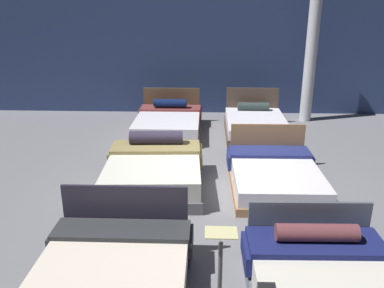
{
  "coord_description": "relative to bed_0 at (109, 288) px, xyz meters",
  "views": [
    {
      "loc": [
        -0.14,
        -6.27,
        3.0
      ],
      "look_at": [
        -0.4,
        0.52,
        0.62
      ],
      "focal_mm": 37.1,
      "sensor_mm": 36.0,
      "label": 1
    }
  ],
  "objects": [
    {
      "name": "ground_plane",
      "position": [
        1.12,
        2.94,
        -0.25
      ],
      "size": [
        18.0,
        18.0,
        0.02
      ],
      "primitive_type": "cube",
      "color": "slate"
    },
    {
      "name": "showroom_back_wall",
      "position": [
        1.12,
        8.08,
        1.51
      ],
      "size": [
        18.0,
        0.06,
        3.5
      ],
      "primitive_type": "cube",
      "color": "navy",
      "rests_on": "ground_plane"
    },
    {
      "name": "bed_0",
      "position": [
        0.0,
        0.0,
        0.0
      ],
      "size": [
        1.69,
        2.1,
        0.94
      ],
      "rotation": [
        0.0,
        0.0,
        0.0
      ],
      "color": "#2A2635",
      "rests_on": "ground_plane"
    },
    {
      "name": "bed_2",
      "position": [
        0.08,
        2.94,
        0.03
      ],
      "size": [
        1.75,
        2.0,
        0.8
      ],
      "rotation": [
        0.0,
        0.0,
        0.05
      ],
      "color": "#59595D",
      "rests_on": "ground_plane"
    },
    {
      "name": "bed_3",
      "position": [
        2.17,
        3.02,
        -0.03
      ],
      "size": [
        1.57,
        2.08,
        0.86
      ],
      "rotation": [
        0.0,
        0.0,
        0.01
      ],
      "color": "#956C47",
      "rests_on": "ground_plane"
    },
    {
      "name": "bed_4",
      "position": [
        0.04,
        6.03,
        -0.0
      ],
      "size": [
        1.63,
        2.18,
        0.93
      ],
      "rotation": [
        0.0,
        0.0,
        -0.0
      ],
      "color": "brown",
      "rests_on": "ground_plane"
    },
    {
      "name": "bed_5",
      "position": [
        2.18,
        6.0,
        -0.02
      ],
      "size": [
        1.48,
        2.16,
        0.95
      ],
      "rotation": [
        0.0,
        0.0,
        -0.01
      ],
      "color": "brown",
      "rests_on": "ground_plane"
    },
    {
      "name": "support_pillar",
      "position": [
        3.69,
        7.33,
        1.51
      ],
      "size": [
        0.31,
        0.31,
        3.5
      ],
      "primitive_type": "cylinder",
      "color": "silver",
      "rests_on": "ground_plane"
    }
  ]
}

